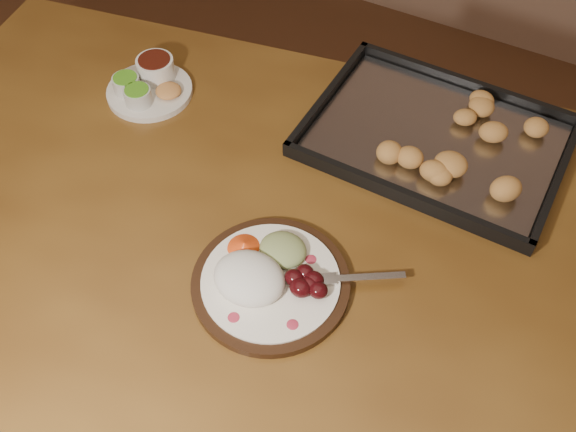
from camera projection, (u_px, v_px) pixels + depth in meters
The scene contains 4 objects.
dining_table at pixel (271, 255), 1.16m from camera, with size 1.64×1.15×0.75m.
dinner_plate at pixel (268, 278), 1.00m from camera, with size 0.31×0.25×0.06m.
condiment_saucer at pixel (149, 84), 1.27m from camera, with size 0.17×0.17×0.06m.
baking_tray at pixel (435, 136), 1.19m from camera, with size 0.47×0.35×0.05m.
Camera 1 is at (0.62, -0.29, 1.62)m, focal length 40.00 mm.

